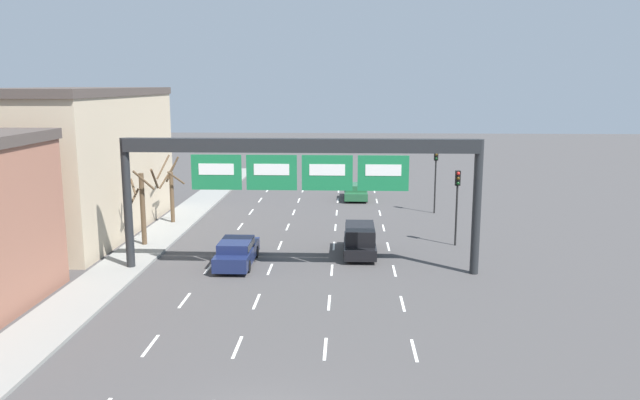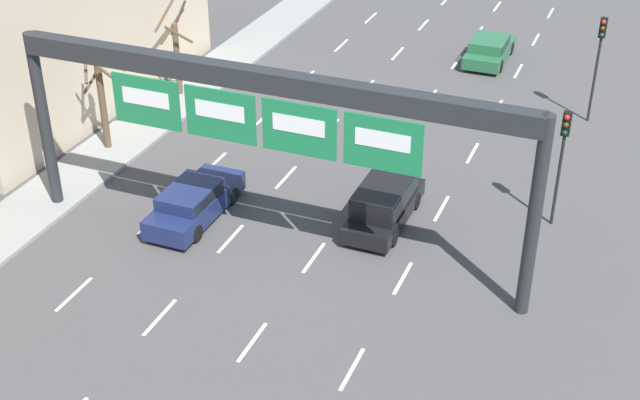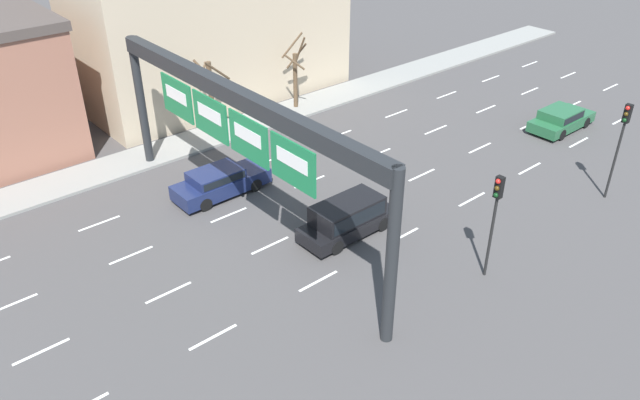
{
  "view_description": "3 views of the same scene",
  "coord_description": "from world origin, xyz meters",
  "px_view_note": "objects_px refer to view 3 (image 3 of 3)",
  "views": [
    {
      "loc": [
        2.4,
        -15.78,
        9.71
      ],
      "look_at": [
        1.11,
        13.92,
        4.17
      ],
      "focal_mm": 35.0,
      "sensor_mm": 36.0,
      "label": 1
    },
    {
      "loc": [
        11.67,
        -8.12,
        17.8
      ],
      "look_at": [
        2.43,
        14.67,
        3.28
      ],
      "focal_mm": 50.0,
      "sensor_mm": 36.0,
      "label": 2
    },
    {
      "loc": [
        20.24,
        3.06,
        15.87
      ],
      "look_at": [
        2.69,
        18.01,
        2.04
      ],
      "focal_mm": 35.0,
      "sensor_mm": 36.0,
      "label": 3
    }
  ],
  "objects_px": {
    "suv_black": "(348,216)",
    "traffic_light_mid_block": "(495,207)",
    "tree_bare_second": "(211,93)",
    "sign_gantry": "(234,116)",
    "car_green": "(561,118)",
    "traffic_light_near_gantry": "(622,133)",
    "tree_bare_closest": "(295,72)",
    "car_navy": "(220,181)"
  },
  "relations": [
    {
      "from": "suv_black",
      "to": "traffic_light_mid_block",
      "type": "relative_size",
      "value": 1.02
    },
    {
      "from": "traffic_light_mid_block",
      "to": "tree_bare_second",
      "type": "relative_size",
      "value": 0.98
    },
    {
      "from": "traffic_light_mid_block",
      "to": "suv_black",
      "type": "bearing_deg",
      "value": -158.95
    },
    {
      "from": "sign_gantry",
      "to": "suv_black",
      "type": "xyz_separation_m",
      "value": [
        3.18,
        3.53,
        -4.79
      ]
    },
    {
      "from": "car_green",
      "to": "tree_bare_second",
      "type": "relative_size",
      "value": 0.96
    },
    {
      "from": "traffic_light_near_gantry",
      "to": "tree_bare_closest",
      "type": "relative_size",
      "value": 1.06
    },
    {
      "from": "suv_black",
      "to": "tree_bare_second",
      "type": "distance_m",
      "value": 13.14
    },
    {
      "from": "car_green",
      "to": "traffic_light_near_gantry",
      "type": "xyz_separation_m",
      "value": [
        5.93,
        -5.56,
        2.79
      ]
    },
    {
      "from": "traffic_light_near_gantry",
      "to": "suv_black",
      "type": "bearing_deg",
      "value": -116.33
    },
    {
      "from": "traffic_light_mid_block",
      "to": "tree_bare_second",
      "type": "bearing_deg",
      "value": -176.58
    },
    {
      "from": "traffic_light_near_gantry",
      "to": "tree_bare_second",
      "type": "distance_m",
      "value": 21.81
    },
    {
      "from": "car_navy",
      "to": "car_green",
      "type": "bearing_deg",
      "value": 71.4
    },
    {
      "from": "sign_gantry",
      "to": "car_green",
      "type": "distance_m",
      "value": 21.9
    },
    {
      "from": "car_green",
      "to": "traffic_light_mid_block",
      "type": "bearing_deg",
      "value": -68.97
    },
    {
      "from": "car_navy",
      "to": "tree_bare_second",
      "type": "height_order",
      "value": "tree_bare_second"
    },
    {
      "from": "tree_bare_second",
      "to": "tree_bare_closest",
      "type": "bearing_deg",
      "value": 90.7
    },
    {
      "from": "car_green",
      "to": "tree_bare_second",
      "type": "distance_m",
      "value": 21.01
    },
    {
      "from": "traffic_light_mid_block",
      "to": "car_green",
      "type": "bearing_deg",
      "value": 111.03
    },
    {
      "from": "car_navy",
      "to": "traffic_light_mid_block",
      "type": "height_order",
      "value": "traffic_light_mid_block"
    },
    {
      "from": "traffic_light_near_gantry",
      "to": "tree_bare_closest",
      "type": "xyz_separation_m",
      "value": [
        -18.98,
        -4.54,
        -1.07
      ]
    },
    {
      "from": "traffic_light_near_gantry",
      "to": "traffic_light_mid_block",
      "type": "height_order",
      "value": "traffic_light_near_gantry"
    },
    {
      "from": "suv_black",
      "to": "car_green",
      "type": "relative_size",
      "value": 1.04
    },
    {
      "from": "sign_gantry",
      "to": "suv_black",
      "type": "height_order",
      "value": "sign_gantry"
    },
    {
      "from": "sign_gantry",
      "to": "tree_bare_second",
      "type": "bearing_deg",
      "value": 154.53
    },
    {
      "from": "suv_black",
      "to": "traffic_light_near_gantry",
      "type": "relative_size",
      "value": 0.95
    },
    {
      "from": "car_green",
      "to": "traffic_light_near_gantry",
      "type": "distance_m",
      "value": 8.6
    },
    {
      "from": "car_green",
      "to": "tree_bare_closest",
      "type": "bearing_deg",
      "value": -142.26
    },
    {
      "from": "sign_gantry",
      "to": "car_green",
      "type": "xyz_separation_m",
      "value": [
        3.18,
        21.08,
        -5.01
      ]
    },
    {
      "from": "tree_bare_closest",
      "to": "sign_gantry",
      "type": "bearing_deg",
      "value": -48.03
    },
    {
      "from": "sign_gantry",
      "to": "car_navy",
      "type": "bearing_deg",
      "value": 162.97
    },
    {
      "from": "sign_gantry",
      "to": "traffic_light_mid_block",
      "type": "xyz_separation_m",
      "value": [
        9.06,
        5.79,
        -2.45
      ]
    },
    {
      "from": "traffic_light_mid_block",
      "to": "traffic_light_near_gantry",
      "type": "bearing_deg",
      "value": 89.7
    },
    {
      "from": "car_green",
      "to": "traffic_light_near_gantry",
      "type": "relative_size",
      "value": 0.92
    },
    {
      "from": "traffic_light_mid_block",
      "to": "tree_bare_closest",
      "type": "height_order",
      "value": "tree_bare_closest"
    },
    {
      "from": "traffic_light_near_gantry",
      "to": "tree_bare_closest",
      "type": "distance_m",
      "value": 19.55
    },
    {
      "from": "suv_black",
      "to": "tree_bare_closest",
      "type": "bearing_deg",
      "value": 150.29
    },
    {
      "from": "tree_bare_closest",
      "to": "suv_black",
      "type": "bearing_deg",
      "value": -29.71
    },
    {
      "from": "car_navy",
      "to": "car_green",
      "type": "distance_m",
      "value": 21.09
    },
    {
      "from": "car_navy",
      "to": "tree_bare_second",
      "type": "distance_m",
      "value": 7.44
    },
    {
      "from": "sign_gantry",
      "to": "suv_black",
      "type": "bearing_deg",
      "value": 47.95
    },
    {
      "from": "traffic_light_near_gantry",
      "to": "traffic_light_mid_block",
      "type": "xyz_separation_m",
      "value": [
        -0.05,
        -9.72,
        -0.23
      ]
    },
    {
      "from": "car_navy",
      "to": "tree_bare_closest",
      "type": "bearing_deg",
      "value": 122.6
    }
  ]
}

